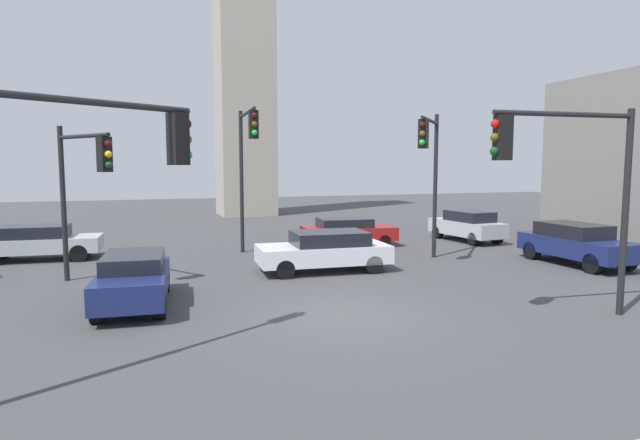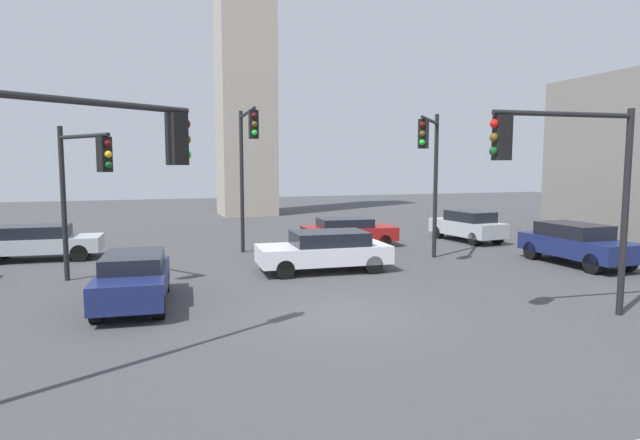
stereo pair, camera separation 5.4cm
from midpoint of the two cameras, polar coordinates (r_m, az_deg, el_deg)
ground_plane at (r=13.01m, az=2.68°, el=-10.32°), size 97.53×97.53×0.00m
traffic_light_0 at (r=17.16m, az=-24.32°, el=4.53°), size 1.66×2.37×4.87m
traffic_light_1 at (r=19.89m, az=12.00°, el=6.61°), size 2.07×2.32×5.65m
traffic_light_2 at (r=9.66m, az=-24.11°, el=5.06°), size 3.54×2.06×5.07m
traffic_light_3 at (r=13.38m, az=25.31°, el=5.28°), size 3.79×0.57×4.99m
traffic_light_4 at (r=20.65m, az=-7.91°, el=7.41°), size 0.43×3.67×5.91m
car_0 at (r=18.12m, az=0.61°, el=-3.31°), size 4.62×2.27×1.39m
car_2 at (r=21.51m, az=26.22°, el=-2.27°), size 1.83×4.40×1.52m
car_4 at (r=26.34m, az=15.86°, el=-0.57°), size 1.95×4.11×1.48m
car_5 at (r=23.82m, az=3.13°, el=-1.22°), size 4.30×2.27×1.28m
car_6 at (r=14.54m, az=-19.57°, el=-6.00°), size 2.04×4.21×1.35m
car_7 at (r=23.01m, az=-28.22°, el=-2.08°), size 4.49×2.14×1.35m
skyline_tower at (r=40.92m, az=-8.20°, el=20.11°), size 3.95×3.95×27.45m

